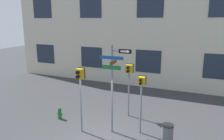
% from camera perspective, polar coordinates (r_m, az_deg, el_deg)
% --- Properties ---
extents(ground_plane, '(60.00, 60.00, 0.00)m').
position_cam_1_polar(ground_plane, '(10.07, -2.71, -17.21)').
color(ground_plane, '#38383A').
extents(building_facade, '(24.00, 0.64, 12.14)m').
position_cam_1_polar(building_facade, '(16.61, 10.19, 16.24)').
color(building_facade, beige).
rests_on(building_facade, ground_plane).
extents(street_sign_pole, '(1.42, 0.72, 4.04)m').
position_cam_1_polar(street_sign_pole, '(9.55, 0.37, -2.82)').
color(street_sign_pole, slate).
rests_on(street_sign_pole, ground_plane).
extents(pedestrian_signal_left, '(0.36, 0.40, 3.01)m').
position_cam_1_polar(pedestrian_signal_left, '(9.74, -8.33, -3.32)').
color(pedestrian_signal_left, slate).
rests_on(pedestrian_signal_left, ground_plane).
extents(pedestrian_signal_right, '(0.35, 0.40, 2.68)m').
position_cam_1_polar(pedestrian_signal_right, '(9.68, 7.67, -5.20)').
color(pedestrian_signal_right, slate).
rests_on(pedestrian_signal_right, ground_plane).
extents(pedestrian_signal_across, '(0.42, 0.40, 2.84)m').
position_cam_1_polar(pedestrian_signal_across, '(11.35, 4.45, -1.35)').
color(pedestrian_signal_across, slate).
rests_on(pedestrian_signal_across, ground_plane).
extents(fire_hydrant, '(0.35, 0.19, 0.63)m').
position_cam_1_polar(fire_hydrant, '(11.92, -13.52, -10.94)').
color(fire_hydrant, '#196028').
rests_on(fire_hydrant, ground_plane).
extents(trash_bin, '(0.48, 0.48, 1.00)m').
position_cam_1_polar(trash_bin, '(9.42, 14.24, -16.39)').
color(trash_bin, '#59595B').
rests_on(trash_bin, ground_plane).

